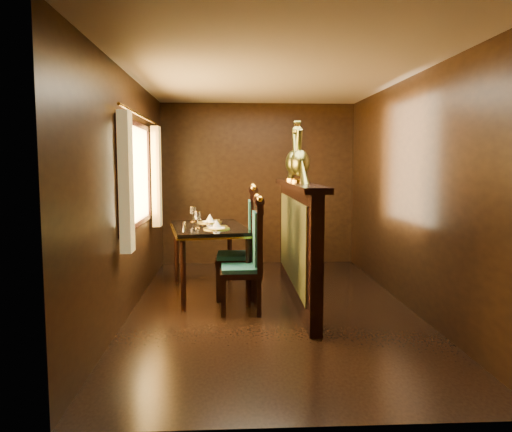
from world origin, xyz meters
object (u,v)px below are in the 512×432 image
object	(u,v)px
chair_left	(251,251)
peacock_left	(300,151)
dining_table	(208,232)
chair_right	(246,239)
peacock_right	(294,152)

from	to	relation	value
chair_left	peacock_left	size ratio (longest dim) A/B	1.80
dining_table	chair_right	xyz separation A→B (m)	(0.45, -0.19, -0.06)
dining_table	chair_left	size ratio (longest dim) A/B	1.22
peacock_left	peacock_right	xyz separation A→B (m)	(0.00, 0.48, 0.01)
chair_left	peacock_right	size ratio (longest dim) A/B	1.78
chair_right	peacock_left	size ratio (longest dim) A/B	1.93
chair_right	peacock_left	xyz separation A→B (m)	(0.58, -0.28, 1.01)
chair_left	chair_right	size ratio (longest dim) A/B	0.93
dining_table	peacock_right	xyz separation A→B (m)	(1.03, 0.01, 0.96)
dining_table	peacock_right	bearing A→B (deg)	-8.70
dining_table	chair_right	distance (m)	0.49
chair_left	peacock_right	bearing A→B (deg)	52.68
chair_right	dining_table	bearing A→B (deg)	157.98
chair_left	peacock_left	bearing A→B (deg)	25.52
chair_left	peacock_right	xyz separation A→B (m)	(0.55, 0.76, 1.06)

